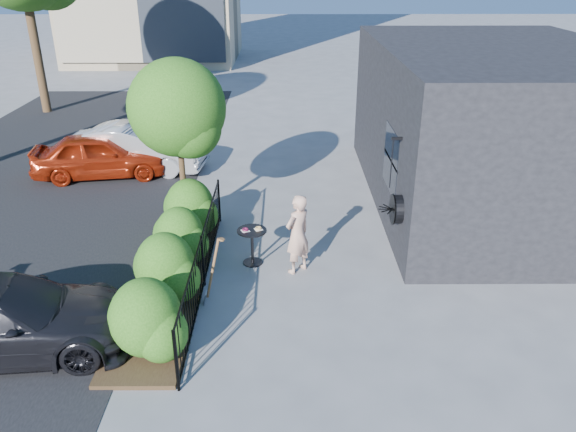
{
  "coord_description": "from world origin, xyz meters",
  "views": [
    {
      "loc": [
        0.11,
        -9.6,
        5.93
      ],
      "look_at": [
        0.17,
        0.68,
        1.2
      ],
      "focal_mm": 35.0,
      "sensor_mm": 36.0,
      "label": 1
    }
  ],
  "objects_px": {
    "patio_tree": "(180,114)",
    "car_darkgrey": "(1,318)",
    "car_red": "(101,155)",
    "shovel": "(211,275)",
    "cafe_table": "(252,240)",
    "car_silver": "(136,148)",
    "woman": "(298,234)"
  },
  "relations": [
    {
      "from": "cafe_table",
      "to": "car_red",
      "type": "distance_m",
      "value": 7.12
    },
    {
      "from": "patio_tree",
      "to": "car_silver",
      "type": "relative_size",
      "value": 0.94
    },
    {
      "from": "shovel",
      "to": "patio_tree",
      "type": "bearing_deg",
      "value": 106.1
    },
    {
      "from": "patio_tree",
      "to": "car_darkgrey",
      "type": "relative_size",
      "value": 0.91
    },
    {
      "from": "patio_tree",
      "to": "shovel",
      "type": "distance_m",
      "value": 4.14
    },
    {
      "from": "shovel",
      "to": "car_darkgrey",
      "type": "xyz_separation_m",
      "value": [
        -3.24,
        -1.37,
        0.01
      ]
    },
    {
      "from": "woman",
      "to": "shovel",
      "type": "distance_m",
      "value": 2.03
    },
    {
      "from": "patio_tree",
      "to": "car_red",
      "type": "xyz_separation_m",
      "value": [
        -3.09,
        3.44,
        -2.1
      ]
    },
    {
      "from": "cafe_table",
      "to": "car_red",
      "type": "relative_size",
      "value": 0.22
    },
    {
      "from": "cafe_table",
      "to": "car_silver",
      "type": "xyz_separation_m",
      "value": [
        -3.84,
        5.88,
        0.15
      ]
    },
    {
      "from": "shovel",
      "to": "car_silver",
      "type": "distance_m",
      "value": 8.05
    },
    {
      "from": "cafe_table",
      "to": "patio_tree",
      "type": "bearing_deg",
      "value": 131.44
    },
    {
      "from": "shovel",
      "to": "car_darkgrey",
      "type": "distance_m",
      "value": 3.52
    },
    {
      "from": "car_darkgrey",
      "to": "shovel",
      "type": "bearing_deg",
      "value": -73.08
    },
    {
      "from": "cafe_table",
      "to": "shovel",
      "type": "bearing_deg",
      "value": -113.78
    },
    {
      "from": "car_red",
      "to": "shovel",
      "type": "bearing_deg",
      "value": -158.18
    },
    {
      "from": "cafe_table",
      "to": "car_darkgrey",
      "type": "relative_size",
      "value": 0.19
    },
    {
      "from": "patio_tree",
      "to": "car_darkgrey",
      "type": "distance_m",
      "value": 5.69
    },
    {
      "from": "cafe_table",
      "to": "shovel",
      "type": "xyz_separation_m",
      "value": [
        -0.67,
        -1.52,
        0.07
      ]
    },
    {
      "from": "car_red",
      "to": "car_silver",
      "type": "height_order",
      "value": "car_silver"
    },
    {
      "from": "patio_tree",
      "to": "cafe_table",
      "type": "xyz_separation_m",
      "value": [
        1.65,
        -1.87,
        -2.22
      ]
    },
    {
      "from": "patio_tree",
      "to": "car_silver",
      "type": "bearing_deg",
      "value": 118.63
    },
    {
      "from": "car_red",
      "to": "car_darkgrey",
      "type": "bearing_deg",
      "value": 176.79
    },
    {
      "from": "car_darkgrey",
      "to": "cafe_table",
      "type": "bearing_deg",
      "value": -59.51
    },
    {
      "from": "woman",
      "to": "car_red",
      "type": "relative_size",
      "value": 0.44
    },
    {
      "from": "car_silver",
      "to": "car_darkgrey",
      "type": "distance_m",
      "value": 8.78
    },
    {
      "from": "patio_tree",
      "to": "car_darkgrey",
      "type": "height_order",
      "value": "patio_tree"
    },
    {
      "from": "patio_tree",
      "to": "woman",
      "type": "height_order",
      "value": "patio_tree"
    },
    {
      "from": "shovel",
      "to": "car_darkgrey",
      "type": "height_order",
      "value": "shovel"
    },
    {
      "from": "shovel",
      "to": "car_red",
      "type": "relative_size",
      "value": 0.36
    },
    {
      "from": "car_red",
      "to": "car_darkgrey",
      "type": "distance_m",
      "value": 8.25
    },
    {
      "from": "woman",
      "to": "shovel",
      "type": "relative_size",
      "value": 1.21
    }
  ]
}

